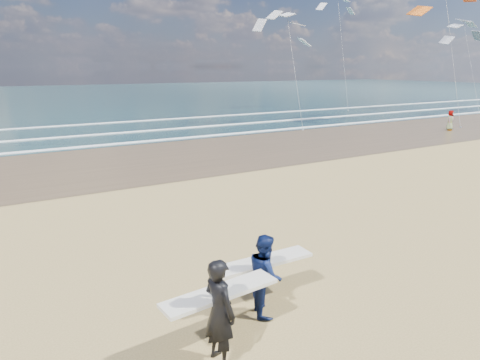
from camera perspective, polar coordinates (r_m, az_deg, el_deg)
wet_sand_strip at (r=33.96m, az=16.25°, el=5.94°), size 220.00×12.00×0.01m
ocean at (r=81.06m, az=-12.80°, el=11.04°), size 220.00×100.00×0.02m
foam_breakers at (r=41.50m, az=6.13°, el=8.03°), size 220.00×11.70×0.05m
surfer_near at (r=7.56m, az=-2.73°, el=-16.83°), size 2.24×1.10×1.91m
surfer_far at (r=8.94m, az=3.35°, el=-12.29°), size 2.21×1.12×1.71m
beachgoer_0 at (r=38.25m, az=26.23°, el=7.14°), size 0.89×0.73×1.58m
kite_0 at (r=42.40m, az=26.05°, el=18.48°), size 7.92×4.97×14.06m
kite_1 at (r=36.84m, az=7.06°, el=15.86°), size 5.65×4.72×10.26m
kite_2 at (r=57.06m, az=28.18°, el=14.88°), size 6.72×4.84×11.36m
kite_5 at (r=53.16m, az=13.44°, el=17.26°), size 5.37×4.69×14.05m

